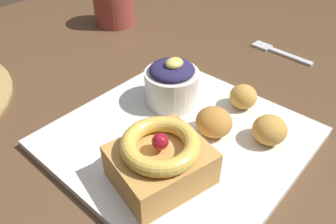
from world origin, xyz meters
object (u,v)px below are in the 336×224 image
fritter_middle (270,130)px  coffee_mug (114,4)px  fritter_front (243,97)px  cake_slice (161,160)px  fork (277,52)px  front_plate (179,138)px  berry_ramekin (171,84)px  fritter_back (214,122)px

fritter_middle → coffee_mug: 0.48m
fritter_front → fritter_middle: (-0.04, -0.06, 0.00)m
cake_slice → fork: (0.40, 0.05, -0.04)m
front_plate → fritter_middle: 0.12m
fritter_front → cake_slice: bearing=-179.2°
fork → coffee_mug: size_ratio=1.39×
fritter_middle → cake_slice: bearing=156.1°
fritter_front → front_plate: bearing=164.9°
berry_ramekin → fork: bearing=-8.0°
fritter_back → fork: fritter_back is taller
coffee_mug → cake_slice: bearing=-125.0°
fritter_front → fork: 0.22m
fork → fritter_back: bearing=103.3°
fork → front_plate: bearing=96.7°
fritter_middle → fritter_front: bearing=56.9°
front_plate → fritter_back: size_ratio=6.10×
front_plate → fritter_front: fritter_front is taller
fritter_middle → fork: 0.28m
cake_slice → fritter_front: cake_slice is taller
cake_slice → fritter_front: (0.18, 0.00, -0.01)m
front_plate → berry_ramekin: berry_ramekin is taller
fritter_middle → fork: size_ratio=0.36×
fritter_front → fritter_back: size_ratio=0.82×
fritter_back → fork: size_ratio=0.39×
front_plate → cake_slice: size_ratio=2.49×
fritter_back → coffee_mug: coffee_mug is taller
berry_ramekin → cake_slice: bearing=-143.2°
fork → fritter_middle: bearing=117.2°
fritter_front → fork: fritter_front is taller
fritter_back → fork: 0.30m
fritter_front → fork: bearing=12.6°
berry_ramekin → fritter_back: 0.09m
fritter_back → coffee_mug: (0.18, 0.40, 0.01)m
cake_slice → fritter_back: bearing=0.1°
berry_ramekin → fritter_middle: (0.02, -0.15, -0.01)m
fork → coffee_mug: bearing=21.8°
berry_ramekin → fritter_back: size_ratio=1.63×
front_plate → fritter_back: bearing=-44.6°
berry_ramekin → fritter_front: 0.11m
front_plate → fork: (0.32, 0.02, -0.00)m
coffee_mug → front_plate: bearing=-119.5°
berry_ramekin → coffee_mug: bearing=62.7°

